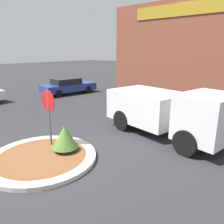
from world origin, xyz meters
name	(u,v)px	position (x,y,z in m)	size (l,w,h in m)	color
ground_plane	(42,159)	(0.00, 0.00, 0.00)	(120.00, 120.00, 0.00)	#2D2D30
traffic_island	(42,158)	(0.00, 0.00, 0.07)	(3.84, 3.84, 0.15)	beige
stop_sign	(49,108)	(-0.59, 0.80, 1.65)	(0.81, 0.07, 2.35)	#4C4C51
island_shrub	(65,137)	(0.28, 0.82, 0.69)	(0.97, 0.97, 0.95)	brown
utility_truck	(167,110)	(2.21, 5.00, 1.19)	(5.92, 3.20, 2.21)	white
storefront_building	(213,51)	(0.72, 15.41, 3.70)	(15.25, 6.07, 7.40)	brown
parked_sedan_blue	(68,86)	(-9.20, 8.43, 0.70)	(2.60, 5.01, 1.39)	navy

